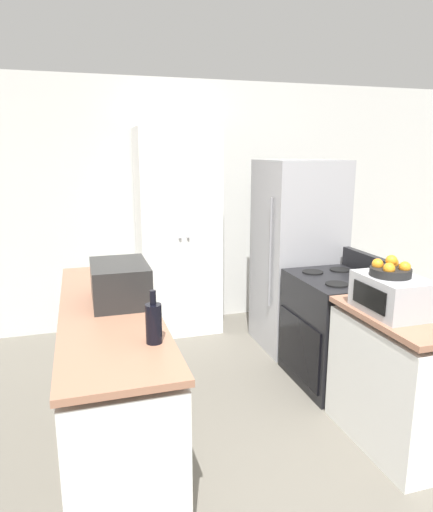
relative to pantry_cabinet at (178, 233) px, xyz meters
The scene contains 10 objects.
wall_back 0.40m from the pantry_cabinet, 77.67° to the left, with size 7.00×0.06×2.60m.
counter_left 1.95m from the pantry_cabinet, 116.41° to the right, with size 0.60×2.21×0.89m.
counter_right 2.59m from the pantry_cabinet, 67.60° to the right, with size 0.60×0.89×0.89m.
pantry_cabinet is the anchor object (origin of this frame).
stove 1.87m from the pantry_cabinet, 56.46° to the right, with size 0.66×0.77×1.05m.
refrigerator 1.23m from the pantry_cabinet, 34.77° to the right, with size 0.72×0.71×1.79m.
microwave 1.75m from the pantry_cabinet, 114.79° to the right, with size 0.37×0.52×0.26m.
wine_bottle 2.40m from the pantry_cabinet, 105.20° to the right, with size 0.09×0.09×0.29m.
toaster_oven 2.44m from the pantry_cabinet, 69.64° to the right, with size 0.33×0.45×0.23m.
fruit_bowl 2.42m from the pantry_cabinet, 69.74° to the right, with size 0.25×0.25×0.13m.
Camera 1 is at (-1.03, -1.67, 1.86)m, focal length 32.00 mm.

